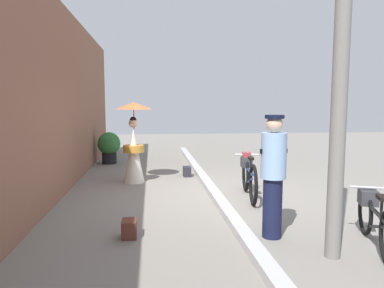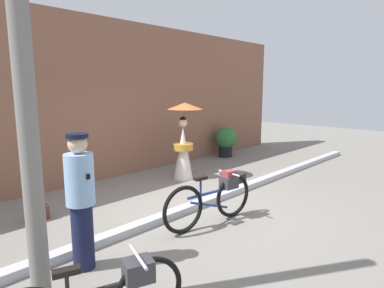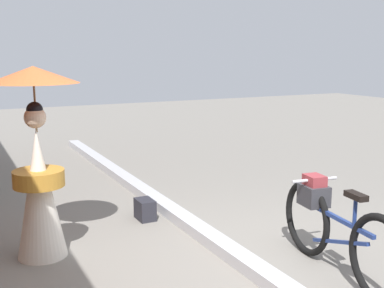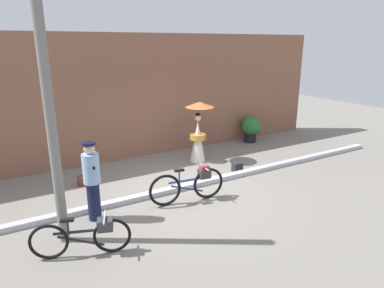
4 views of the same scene
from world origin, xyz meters
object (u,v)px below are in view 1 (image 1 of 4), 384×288
at_px(bicycle_near_officer, 374,217).
at_px(backpack_on_pavement, 130,228).
at_px(person_with_parasol, 134,141).
at_px(potted_plant_by_door, 110,146).
at_px(person_officer, 273,173).
at_px(bicycle_far_side, 249,175).
at_px(backpack_spare, 187,171).
at_px(utility_pole, 341,51).

relative_size(bicycle_near_officer, backpack_on_pavement, 5.94).
bearing_deg(person_with_parasol, bicycle_near_officer, -142.52).
bearing_deg(backpack_on_pavement, bicycle_near_officer, -102.15).
height_order(bicycle_near_officer, potted_plant_by_door, potted_plant_by_door).
distance_m(person_officer, backpack_on_pavement, 2.09).
height_order(bicycle_far_side, person_with_parasol, person_with_parasol).
relative_size(bicycle_far_side, person_officer, 1.08).
bearing_deg(person_with_parasol, backpack_on_pavement, -178.42).
xyz_separation_m(person_with_parasol, potted_plant_by_door, (2.82, 0.88, -0.42)).
bearing_deg(backpack_on_pavement, bicycle_far_side, -48.82).
xyz_separation_m(potted_plant_by_door, backpack_on_pavement, (-6.34, -0.98, -0.42)).
relative_size(person_with_parasol, backpack_spare, 6.51).
distance_m(bicycle_near_officer, backpack_spare, 5.11).
distance_m(person_with_parasol, utility_pole, 5.31).
relative_size(bicycle_near_officer, potted_plant_by_door, 1.68).
relative_size(backpack_on_pavement, backpack_spare, 0.96).
relative_size(potted_plant_by_door, utility_pole, 0.20).
bearing_deg(backpack_spare, person_officer, -170.27).
distance_m(backpack_on_pavement, utility_pole, 3.46).
bearing_deg(person_with_parasol, potted_plant_by_door, 17.31).
bearing_deg(potted_plant_by_door, backpack_on_pavement, -171.25).
bearing_deg(backpack_on_pavement, potted_plant_by_door, 8.75).
bearing_deg(person_officer, bicycle_near_officer, -111.11).
distance_m(bicycle_far_side, utility_pole, 3.46).
xyz_separation_m(bicycle_far_side, utility_pole, (-2.84, -0.24, 1.96)).
xyz_separation_m(bicycle_far_side, person_with_parasol, (1.60, 2.30, 0.53)).
bearing_deg(potted_plant_by_door, backpack_spare, -136.40).
relative_size(bicycle_far_side, utility_pole, 0.38).
distance_m(person_with_parasol, backpack_spare, 1.63).
relative_size(bicycle_far_side, backpack_spare, 6.32).
xyz_separation_m(bicycle_near_officer, utility_pole, (-0.25, 0.68, 2.02)).
xyz_separation_m(person_with_parasol, utility_pole, (-4.44, -2.54, 1.43)).
xyz_separation_m(bicycle_near_officer, person_with_parasol, (4.19, 3.22, 0.58)).
relative_size(bicycle_far_side, potted_plant_by_door, 1.87).
height_order(backpack_on_pavement, utility_pole, utility_pole).
bearing_deg(potted_plant_by_door, person_officer, -156.06).
relative_size(person_officer, potted_plant_by_door, 1.73).
height_order(person_with_parasol, utility_pole, utility_pole).
bearing_deg(bicycle_near_officer, backpack_spare, 22.08).
bearing_deg(bicycle_far_side, bicycle_near_officer, -160.49).
distance_m(bicycle_near_officer, potted_plant_by_door, 8.12).
bearing_deg(bicycle_far_side, backpack_spare, 25.08).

